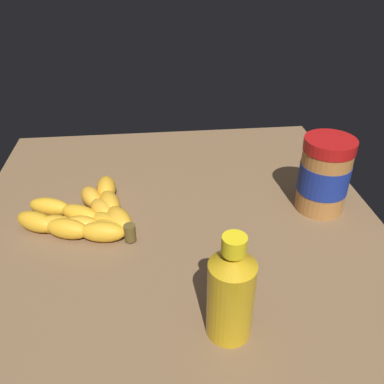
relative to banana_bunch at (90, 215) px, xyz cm
name	(u,v)px	position (x,y,z in cm)	size (l,w,h in cm)	color
ground_plane	(176,223)	(0.60, -15.54, -3.39)	(76.50, 74.72, 3.28)	brown
banana_bunch	(90,215)	(0.00, 0.00, 0.00)	(20.25, 22.12, 3.74)	gold
peanut_butter_jar	(324,176)	(0.41, -42.99, 5.33)	(9.23, 9.23, 14.35)	#B27238
honey_bottle	(231,292)	(-26.01, -20.59, 5.27)	(6.02, 6.02, 15.70)	gold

